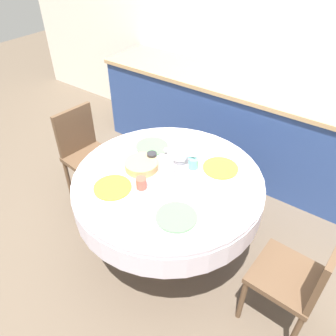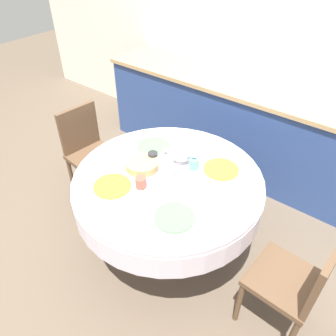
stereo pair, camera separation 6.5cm
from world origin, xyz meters
TOP-DOWN VIEW (x-y plane):
  - ground_plane at (0.00, 0.00)m, footprint 12.00×12.00m
  - wall_back at (0.00, 1.70)m, footprint 7.00×0.05m
  - kitchen_counter at (0.00, 1.36)m, footprint 3.24×0.64m
  - dining_table at (0.00, 0.00)m, footprint 1.34×1.34m
  - chair_left at (1.01, -0.05)m, footprint 0.42×0.42m
  - chair_right at (-1.00, 0.11)m, footprint 0.44×0.44m
  - plate_near_left at (-0.23, -0.31)m, footprint 0.25×0.25m
  - cup_near_left at (-0.08, -0.20)m, footprint 0.07×0.07m
  - plate_near_right at (0.27, -0.28)m, footprint 0.25×0.25m
  - cup_near_right at (0.18, -0.10)m, footprint 0.07×0.07m
  - plate_far_left at (-0.32, 0.22)m, footprint 0.25×0.25m
  - cup_far_left at (-0.20, 0.07)m, footprint 0.07×0.07m
  - plate_far_right at (0.25, 0.30)m, footprint 0.25×0.25m
  - cup_far_right at (0.09, 0.19)m, footprint 0.07×0.07m
  - coffee_carafe at (-0.00, -0.02)m, footprint 0.11×0.11m
  - teapot at (-0.03, 0.20)m, footprint 0.21×0.15m
  - bread_basket at (-0.21, -0.03)m, footprint 0.24×0.24m

SIDE VIEW (x-z plane):
  - ground_plane at x=0.00m, z-range 0.00..0.00m
  - kitchen_counter at x=0.00m, z-range 0.00..0.92m
  - chair_left at x=1.01m, z-range 0.06..0.92m
  - chair_right at x=-1.00m, z-range 0.06..0.92m
  - dining_table at x=0.00m, z-range 0.25..0.98m
  - plate_near_left at x=-0.23m, z-range 0.74..0.75m
  - plate_near_right at x=0.27m, z-range 0.74..0.75m
  - plate_far_left at x=-0.32m, z-range 0.74..0.75m
  - plate_far_right at x=0.25m, z-range 0.74..0.75m
  - bread_basket at x=-0.21m, z-range 0.74..0.80m
  - cup_near_left at x=-0.08m, z-range 0.74..0.82m
  - cup_near_right at x=0.18m, z-range 0.74..0.82m
  - cup_far_left at x=-0.20m, z-range 0.74..0.82m
  - cup_far_right at x=0.09m, z-range 0.74..0.82m
  - teapot at x=-0.03m, z-range 0.73..0.92m
  - coffee_carafe at x=0.00m, z-range 0.72..0.98m
  - wall_back at x=0.00m, z-range 0.00..2.60m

